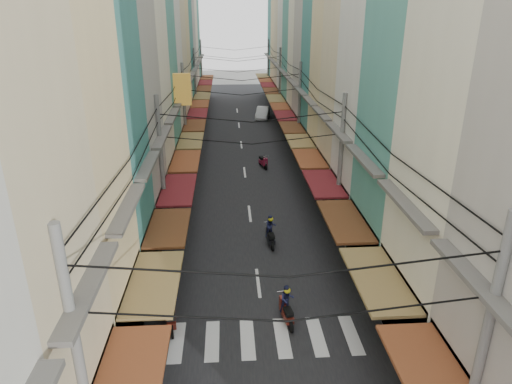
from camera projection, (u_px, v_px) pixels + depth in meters
name	position (u px, v px, depth m)	size (l,w,h in m)	color
ground	(256.00, 262.00, 23.78)	(160.00, 160.00, 0.00)	slate
road	(242.00, 151.00, 42.29)	(10.00, 80.00, 0.02)	black
sidewalk_left	(171.00, 152.00, 41.90)	(3.00, 80.00, 0.06)	gray
sidewalk_right	(311.00, 149.00, 42.67)	(3.00, 80.00, 0.06)	gray
crosswalk	(265.00, 338.00, 18.22)	(7.55, 2.40, 0.01)	silver
building_row_left	(139.00, 44.00, 34.99)	(7.80, 67.67, 23.70)	silver
building_row_right	(342.00, 48.00, 35.95)	(7.80, 68.98, 22.59)	#397E78
utility_poles	(243.00, 88.00, 35.21)	(10.20, 66.13, 8.20)	slate
white_car	(263.00, 118.00, 54.90)	(4.75, 1.86, 1.68)	silver
bicycle	(399.00, 271.00, 22.98)	(0.65, 1.72, 1.18)	black
moving_scooters	(244.00, 256.00, 23.22)	(5.83, 22.10, 1.95)	black
parked_scooters	(352.00, 303.00, 19.63)	(12.46, 16.22, 0.99)	black
pedestrians	(169.00, 224.00, 25.66)	(13.87, 18.57, 2.15)	#261E28
market_umbrella	(418.00, 257.00, 20.29)	(2.14, 2.14, 2.26)	#B2B2B7
traffic_sign	(385.00, 270.00, 19.49)	(0.10, 0.57, 2.61)	slate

